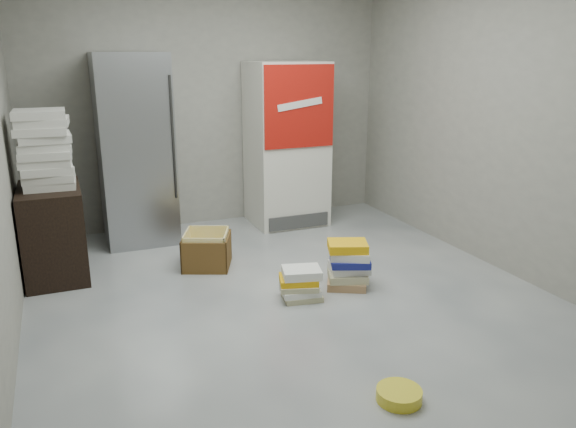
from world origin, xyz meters
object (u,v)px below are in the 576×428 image
(phonebook_stack_main, at_px, (348,265))
(cardboard_box, at_px, (207,252))
(wood_shelf, at_px, (54,232))
(steel_fridge, at_px, (135,150))
(coke_cooler, at_px, (287,144))

(phonebook_stack_main, bearing_deg, cardboard_box, 157.85)
(phonebook_stack_main, xyz_separation_m, cardboard_box, (-0.98, 0.91, -0.06))
(wood_shelf, distance_m, phonebook_stack_main, 2.56)
(wood_shelf, bearing_deg, phonebook_stack_main, -28.00)
(steel_fridge, relative_size, wood_shelf, 2.37)
(steel_fridge, height_order, cardboard_box, steel_fridge)
(coke_cooler, xyz_separation_m, wood_shelf, (-2.48, -0.72, -0.50))
(steel_fridge, bearing_deg, phonebook_stack_main, -53.59)
(coke_cooler, bearing_deg, steel_fridge, 179.82)
(steel_fridge, height_order, coke_cooler, steel_fridge)
(coke_cooler, height_order, phonebook_stack_main, coke_cooler)
(coke_cooler, xyz_separation_m, cardboard_box, (-1.21, -1.02, -0.77))
(cardboard_box, bearing_deg, wood_shelf, -170.33)
(steel_fridge, xyz_separation_m, coke_cooler, (1.65, -0.01, -0.05))
(steel_fridge, bearing_deg, cardboard_box, -66.54)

